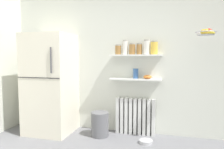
% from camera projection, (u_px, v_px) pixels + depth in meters
% --- Properties ---
extents(back_wall, '(7.04, 0.10, 2.60)m').
position_uv_depth(back_wall, '(132.00, 58.00, 3.71)').
color(back_wall, silver).
rests_on(back_wall, ground_plane).
extents(refrigerator, '(0.77, 0.74, 1.72)m').
position_uv_depth(refrigerator, '(51.00, 84.00, 3.71)').
color(refrigerator, silver).
rests_on(refrigerator, ground_plane).
extents(radiator, '(0.67, 0.12, 0.62)m').
position_uv_depth(radiator, '(135.00, 116.00, 3.64)').
color(radiator, white).
rests_on(radiator, ground_plane).
extents(wall_shelf_lower, '(0.86, 0.22, 0.02)m').
position_uv_depth(wall_shelf_lower, '(135.00, 79.00, 3.56)').
color(wall_shelf_lower, white).
extents(wall_shelf_upper, '(0.86, 0.22, 0.02)m').
position_uv_depth(wall_shelf_upper, '(136.00, 55.00, 3.52)').
color(wall_shelf_upper, white).
extents(storage_jar_0, '(0.10, 0.10, 0.17)m').
position_uv_depth(storage_jar_0, '(118.00, 50.00, 3.59)').
color(storage_jar_0, olive).
rests_on(storage_jar_0, wall_shelf_upper).
extents(storage_jar_1, '(0.09, 0.09, 0.24)m').
position_uv_depth(storage_jar_1, '(125.00, 47.00, 3.56)').
color(storage_jar_1, silver).
rests_on(storage_jar_1, wall_shelf_upper).
extents(storage_jar_2, '(0.10, 0.10, 0.19)m').
position_uv_depth(storage_jar_2, '(132.00, 49.00, 3.53)').
color(storage_jar_2, olive).
rests_on(storage_jar_2, wall_shelf_upper).
extents(storage_jar_3, '(0.09, 0.09, 0.19)m').
position_uv_depth(storage_jar_3, '(139.00, 49.00, 3.50)').
color(storage_jar_3, olive).
rests_on(storage_jar_3, wall_shelf_upper).
extents(storage_jar_4, '(0.11, 0.11, 0.24)m').
position_uv_depth(storage_jar_4, '(147.00, 47.00, 3.47)').
color(storage_jar_4, silver).
rests_on(storage_jar_4, wall_shelf_upper).
extents(storage_jar_5, '(0.12, 0.12, 0.22)m').
position_uv_depth(storage_jar_5, '(154.00, 48.00, 3.44)').
color(storage_jar_5, yellow).
rests_on(storage_jar_5, wall_shelf_upper).
extents(vase, '(0.09, 0.09, 0.16)m').
position_uv_depth(vase, '(136.00, 74.00, 3.55)').
color(vase, '#38609E').
rests_on(vase, wall_shelf_lower).
extents(shelf_bowl, '(0.14, 0.14, 0.06)m').
position_uv_depth(shelf_bowl, '(148.00, 77.00, 3.50)').
color(shelf_bowl, orange).
rests_on(shelf_bowl, wall_shelf_lower).
extents(trash_bin, '(0.29, 0.29, 0.41)m').
position_uv_depth(trash_bin, '(100.00, 124.00, 3.55)').
color(trash_bin, slate).
rests_on(trash_bin, ground_plane).
extents(pet_food_bowl, '(0.21, 0.21, 0.05)m').
position_uv_depth(pet_food_bowl, '(146.00, 142.00, 3.27)').
color(pet_food_bowl, '#B7B7BC').
rests_on(pet_food_bowl, ground_plane).
extents(hanging_fruit_basket, '(0.28, 0.28, 0.10)m').
position_uv_depth(hanging_fruit_basket, '(206.00, 32.00, 2.97)').
color(hanging_fruit_basket, '#B2B2B7').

